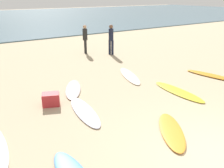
{
  "coord_description": "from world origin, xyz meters",
  "views": [
    {
      "loc": [
        -4.46,
        -2.02,
        3.4
      ],
      "look_at": [
        0.16,
        4.83,
        0.3
      ],
      "focal_mm": 38.55,
      "sensor_mm": 36.0,
      "label": 1
    }
  ],
  "objects": [
    {
      "name": "surfboard_5",
      "position": [
        -1.47,
        3.92,
        0.03
      ],
      "size": [
        0.91,
        2.3,
        0.06
      ],
      "primitive_type": "ellipsoid",
      "rotation": [
        0.0,
        0.0,
        2.98
      ],
      "color": "white",
      "rests_on": "ground_plane"
    },
    {
      "name": "surfboard_6",
      "position": [
        2.14,
        3.4,
        0.03
      ],
      "size": [
        0.71,
        2.38,
        0.06
      ],
      "primitive_type": "ellipsoid",
      "rotation": [
        0.0,
        0.0,
        -0.05
      ],
      "color": "yellow",
      "rests_on": "ground_plane"
    },
    {
      "name": "beachgoer_mid",
      "position": [
        3.38,
        9.71,
        0.98
      ],
      "size": [
        0.36,
        0.36,
        1.75
      ],
      "rotation": [
        0.0,
        0.0,
        1.95
      ],
      "color": "#191E33",
      "rests_on": "ground_plane"
    },
    {
      "name": "surfboard_8",
      "position": [
        4.78,
        3.78,
        0.04
      ],
      "size": [
        0.94,
        2.48,
        0.09
      ],
      "primitive_type": "ellipsoid",
      "rotation": [
        0.0,
        0.0,
        3.33
      ],
      "color": "orange",
      "rests_on": "ground_plane"
    },
    {
      "name": "beach_cooler",
      "position": [
        -2.13,
        4.97,
        0.21
      ],
      "size": [
        0.65,
        0.58,
        0.41
      ],
      "primitive_type": "cube",
      "rotation": [
        0.0,
        0.0,
        2.74
      ],
      "color": "#B2282D",
      "rests_on": "ground_plane"
    },
    {
      "name": "beachgoer_far",
      "position": [
        2.28,
        10.85,
        0.95
      ],
      "size": [
        0.37,
        0.37,
        1.7
      ],
      "rotation": [
        0.0,
        0.0,
        4.32
      ],
      "color": "black",
      "rests_on": "ground_plane"
    },
    {
      "name": "surfboard_0",
      "position": [
        -0.11,
        1.63,
        0.04
      ],
      "size": [
        1.6,
        1.91,
        0.08
      ],
      "primitive_type": "ellipsoid",
      "rotation": [
        0.0,
        0.0,
        2.52
      ],
      "color": "orange",
      "rests_on": "ground_plane"
    },
    {
      "name": "surfboard_2",
      "position": [
        1.79,
        5.85,
        0.03
      ],
      "size": [
        1.37,
        2.44,
        0.06
      ],
      "primitive_type": "ellipsoid",
      "rotation": [
        0.0,
        0.0,
        2.77
      ],
      "color": "#F3DEC9",
      "rests_on": "ground_plane"
    },
    {
      "name": "surfboard_7",
      "position": [
        -0.97,
        5.78,
        0.04
      ],
      "size": [
        1.43,
        2.06,
        0.08
      ],
      "primitive_type": "ellipsoid",
      "rotation": [
        0.0,
        0.0,
        -0.48
      ],
      "color": "silver",
      "rests_on": "ground_plane"
    }
  ]
}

